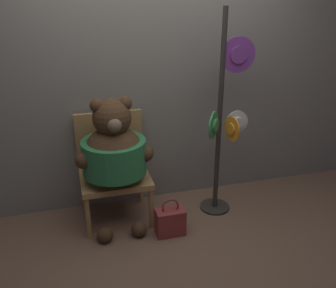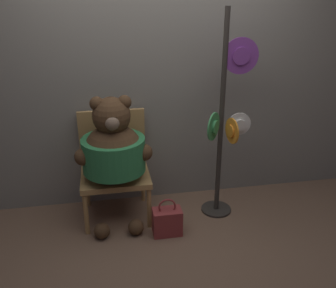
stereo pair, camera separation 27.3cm
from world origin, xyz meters
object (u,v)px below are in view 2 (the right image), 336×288
Objects in this scene: chair at (114,163)px; hat_display_rack at (226,126)px; handbag_on_ground at (167,221)px; teddy_bear at (114,151)px.

hat_display_rack is (0.96, -0.21, 0.37)m from chair.
handbag_on_ground is at bearing -157.00° from hat_display_rack.
handbag_on_ground is at bearing -47.70° from chair.
chair is 0.52× the size of hat_display_rack.
hat_display_rack is at bearing 23.00° from handbag_on_ground.
chair is 1.05m from hat_display_rack.
teddy_bear reaches higher than handbag_on_ground.
handbag_on_ground is (0.40, -0.44, -0.38)m from chair.
teddy_bear is 0.75m from handbag_on_ground.
hat_display_rack is (0.96, -0.03, 0.17)m from teddy_bear.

